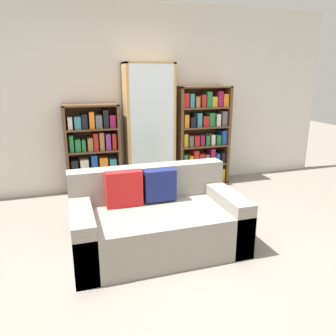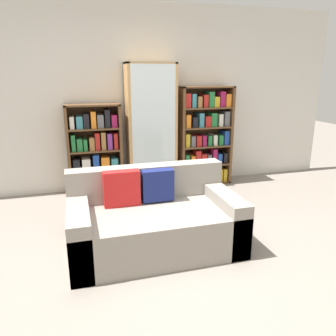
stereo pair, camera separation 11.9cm
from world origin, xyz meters
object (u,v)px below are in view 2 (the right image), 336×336
object	(u,v)px
couch	(153,221)
bookshelf_left	(95,151)
display_cabinet	(151,129)
bookshelf_right	(205,137)
wine_bottle	(209,196)

from	to	relation	value
couch	bookshelf_left	xyz separation A→B (m)	(-0.43, 1.79, 0.35)
bookshelf_left	display_cabinet	distance (m)	0.88
bookshelf_left	bookshelf_right	xyz separation A→B (m)	(1.70, 0.00, 0.12)
bookshelf_left	display_cabinet	world-z (taller)	display_cabinet
bookshelf_right	bookshelf_left	bearing A→B (deg)	-180.00
display_cabinet	bookshelf_right	world-z (taller)	display_cabinet
wine_bottle	display_cabinet	bearing A→B (deg)	120.79
wine_bottle	couch	bearing A→B (deg)	-138.86
couch	wine_bottle	xyz separation A→B (m)	(0.96, 0.84, -0.14)
couch	bookshelf_right	distance (m)	2.24
bookshelf_left	display_cabinet	bearing A→B (deg)	-1.11
bookshelf_left	wine_bottle	xyz separation A→B (m)	(1.38, -0.95, -0.49)
bookshelf_left	bookshelf_right	world-z (taller)	bookshelf_right
bookshelf_left	couch	bearing A→B (deg)	-76.54
display_cabinet	bookshelf_left	bearing A→B (deg)	178.89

